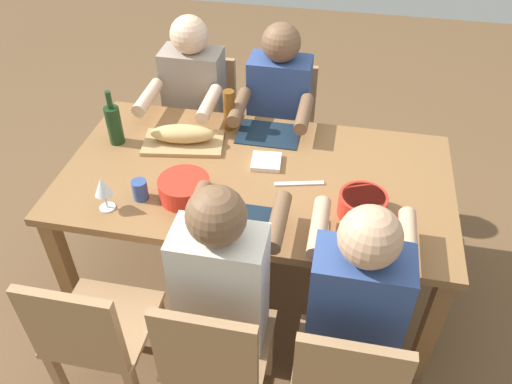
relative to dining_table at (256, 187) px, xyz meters
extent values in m
plane|color=brown|center=(0.00, 0.00, -0.66)|extent=(8.00, 8.00, 0.00)
cube|color=olive|center=(0.00, 0.00, 0.06)|extent=(1.83, 0.99, 0.04)
cube|color=olive|center=(-0.85, -0.44, -0.31)|extent=(0.07, 0.07, 0.70)
cube|color=olive|center=(0.85, -0.44, -0.31)|extent=(0.07, 0.07, 0.70)
cube|color=olive|center=(-0.85, 0.44, -0.31)|extent=(0.07, 0.07, 0.70)
cube|color=olive|center=(0.85, 0.44, -0.31)|extent=(0.07, 0.07, 0.70)
cube|color=#A87F56|center=(0.50, -0.74, -0.22)|extent=(0.40, 0.40, 0.03)
cube|color=#A87F56|center=(0.50, -0.92, -0.01)|extent=(0.38, 0.04, 0.40)
cube|color=#A87F56|center=(0.33, -0.57, -0.45)|extent=(0.04, 0.04, 0.42)
cube|color=#A87F56|center=(0.67, -0.57, -0.45)|extent=(0.04, 0.04, 0.42)
cylinder|color=#2D2D38|center=(0.42, -0.52, -0.44)|extent=(0.11, 0.11, 0.45)
cylinder|color=#2D2D38|center=(0.58, -0.52, -0.44)|extent=(0.11, 0.11, 0.45)
cube|color=#334C8C|center=(0.50, -0.68, 0.06)|extent=(0.34, 0.20, 0.55)
cylinder|color=tan|center=(0.33, -0.41, 0.18)|extent=(0.07, 0.30, 0.07)
cylinder|color=tan|center=(0.67, -0.41, 0.18)|extent=(0.07, 0.30, 0.07)
sphere|color=tan|center=(0.50, -0.68, 0.43)|extent=(0.21, 0.21, 0.21)
cube|color=#A87F56|center=(0.00, -0.74, -0.22)|extent=(0.40, 0.40, 0.03)
cube|color=#A87F56|center=(0.00, -0.92, -0.01)|extent=(0.38, 0.04, 0.40)
cube|color=#A87F56|center=(-0.17, -0.57, -0.45)|extent=(0.04, 0.04, 0.42)
cube|color=#A87F56|center=(0.17, -0.57, -0.45)|extent=(0.04, 0.04, 0.42)
cylinder|color=#2D2D38|center=(-0.08, -0.52, -0.44)|extent=(0.11, 0.11, 0.45)
cylinder|color=#2D2D38|center=(0.08, -0.52, -0.44)|extent=(0.11, 0.11, 0.45)
cube|color=white|center=(0.00, -0.68, 0.06)|extent=(0.34, 0.20, 0.55)
cylinder|color=brown|center=(-0.17, -0.41, 0.18)|extent=(0.07, 0.30, 0.07)
cylinder|color=brown|center=(0.17, -0.41, 0.18)|extent=(0.07, 0.30, 0.07)
sphere|color=brown|center=(0.00, -0.68, 0.43)|extent=(0.21, 0.21, 0.21)
cube|color=#A87F56|center=(0.00, 0.74, -0.22)|extent=(0.40, 0.40, 0.03)
cube|color=#A87F56|center=(0.00, 0.92, -0.01)|extent=(0.38, 0.04, 0.40)
cube|color=#A87F56|center=(0.17, 0.57, -0.45)|extent=(0.04, 0.04, 0.42)
cube|color=#A87F56|center=(-0.17, 0.57, -0.45)|extent=(0.04, 0.04, 0.42)
cube|color=#A87F56|center=(0.17, 0.91, -0.45)|extent=(0.04, 0.04, 0.42)
cube|color=#A87F56|center=(-0.17, 0.91, -0.45)|extent=(0.04, 0.04, 0.42)
cylinder|color=#2D2D38|center=(0.08, 0.52, -0.44)|extent=(0.11, 0.11, 0.45)
cylinder|color=#2D2D38|center=(-0.08, 0.52, -0.44)|extent=(0.11, 0.11, 0.45)
cube|color=#334C8C|center=(0.00, 0.68, 0.06)|extent=(0.34, 0.20, 0.55)
cylinder|color=brown|center=(0.17, 0.41, 0.18)|extent=(0.07, 0.30, 0.07)
cylinder|color=brown|center=(-0.17, 0.41, 0.18)|extent=(0.07, 0.30, 0.07)
sphere|color=brown|center=(0.00, 0.68, 0.43)|extent=(0.21, 0.21, 0.21)
cube|color=#A87F56|center=(-0.50, -0.74, -0.22)|extent=(0.40, 0.40, 0.03)
cube|color=#A87F56|center=(-0.50, -0.92, -0.01)|extent=(0.38, 0.04, 0.40)
cube|color=#A87F56|center=(-0.67, -0.57, -0.45)|extent=(0.04, 0.04, 0.42)
cube|color=#A87F56|center=(-0.33, -0.57, -0.45)|extent=(0.04, 0.04, 0.42)
cube|color=#A87F56|center=(-0.67, -0.91, -0.45)|extent=(0.04, 0.04, 0.42)
cube|color=#A87F56|center=(-0.50, 0.74, -0.22)|extent=(0.40, 0.40, 0.03)
cube|color=#A87F56|center=(-0.50, 0.92, -0.01)|extent=(0.38, 0.04, 0.40)
cube|color=#A87F56|center=(-0.33, 0.57, -0.45)|extent=(0.04, 0.04, 0.42)
cube|color=#A87F56|center=(-0.67, 0.57, -0.45)|extent=(0.04, 0.04, 0.42)
cube|color=#A87F56|center=(-0.33, 0.91, -0.45)|extent=(0.04, 0.04, 0.42)
cube|color=#A87F56|center=(-0.67, 0.91, -0.45)|extent=(0.04, 0.04, 0.42)
cylinder|color=#2D2D38|center=(-0.42, 0.52, -0.44)|extent=(0.11, 0.11, 0.45)
cylinder|color=#2D2D38|center=(-0.58, 0.52, -0.44)|extent=(0.11, 0.11, 0.45)
cube|color=gray|center=(-0.50, 0.68, 0.06)|extent=(0.34, 0.20, 0.55)
cylinder|color=beige|center=(-0.33, 0.41, 0.18)|extent=(0.07, 0.30, 0.07)
cylinder|color=beige|center=(-0.67, 0.41, 0.18)|extent=(0.07, 0.30, 0.07)
sphere|color=beige|center=(-0.50, 0.68, 0.43)|extent=(0.21, 0.21, 0.21)
cylinder|color=red|center=(-0.28, -0.22, 0.13)|extent=(0.23, 0.23, 0.10)
cylinder|color=#669E33|center=(-0.28, -0.22, 0.16)|extent=(0.20, 0.20, 0.03)
cylinder|color=red|center=(0.50, -0.18, 0.13)|extent=(0.21, 0.21, 0.10)
cylinder|color=orange|center=(0.50, -0.18, 0.16)|extent=(0.18, 0.18, 0.04)
cube|color=tan|center=(-0.41, 0.17, 0.09)|extent=(0.43, 0.28, 0.02)
ellipsoid|color=tan|center=(-0.41, 0.17, 0.14)|extent=(0.33, 0.16, 0.09)
cylinder|color=#193819|center=(-0.74, 0.12, 0.18)|extent=(0.08, 0.08, 0.20)
cylinder|color=#193819|center=(-0.74, 0.12, 0.32)|extent=(0.03, 0.03, 0.09)
cylinder|color=brown|center=(-0.21, 0.36, 0.19)|extent=(0.06, 0.06, 0.22)
cylinder|color=silver|center=(-0.59, -0.36, 0.08)|extent=(0.07, 0.07, 0.01)
cylinder|color=silver|center=(-0.59, -0.36, 0.12)|extent=(0.01, 0.01, 0.07)
cone|color=silver|center=(-0.59, -0.36, 0.20)|extent=(0.08, 0.08, 0.08)
cube|color=silver|center=(0.36, -0.34, 0.08)|extent=(0.02, 0.17, 0.01)
cube|color=#142333|center=(0.00, -0.34, 0.08)|extent=(0.32, 0.23, 0.01)
cube|color=#142333|center=(0.00, 0.34, 0.08)|extent=(0.32, 0.23, 0.01)
cylinder|color=#334C8C|center=(-0.47, -0.27, 0.13)|extent=(0.07, 0.07, 0.09)
cube|color=silver|center=(0.21, -0.03, 0.08)|extent=(0.23, 0.08, 0.01)
cube|color=white|center=(0.03, 0.09, 0.09)|extent=(0.15, 0.15, 0.02)
camera|label=1|loc=(0.37, -1.87, 1.61)|focal=36.35mm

